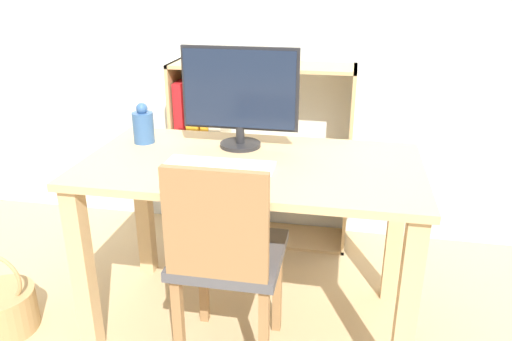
# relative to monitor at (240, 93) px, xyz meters

# --- Properties ---
(ground_plane) EXTENTS (10.00, 10.00, 0.00)m
(ground_plane) POSITION_rel_monitor_xyz_m (0.08, -0.18, -0.99)
(ground_plane) COLOR tan
(wall_back) EXTENTS (8.00, 0.05, 2.60)m
(wall_back) POSITION_rel_monitor_xyz_m (0.08, 0.77, 0.31)
(wall_back) COLOR silver
(wall_back) RESTS_ON ground_plane
(desk) EXTENTS (1.33, 0.71, 0.76)m
(desk) POSITION_rel_monitor_xyz_m (0.08, -0.18, -0.37)
(desk) COLOR tan
(desk) RESTS_ON ground_plane
(monitor) EXTENTS (0.49, 0.17, 0.42)m
(monitor) POSITION_rel_monitor_xyz_m (0.00, 0.00, 0.00)
(monitor) COLOR #232326
(monitor) RESTS_ON desk
(keyboard) EXTENTS (0.42, 0.12, 0.02)m
(keyboard) POSITION_rel_monitor_xyz_m (-0.02, -0.25, -0.22)
(keyboard) COLOR silver
(keyboard) RESTS_ON desk
(vase) EXTENTS (0.09, 0.09, 0.18)m
(vase) POSITION_rel_monitor_xyz_m (-0.42, -0.03, -0.16)
(vase) COLOR #33598C
(vase) RESTS_ON desk
(chair) EXTENTS (0.40, 0.40, 0.87)m
(chair) POSITION_rel_monitor_xyz_m (0.04, -0.44, -0.51)
(chair) COLOR #4C4C51
(chair) RESTS_ON ground_plane
(bookshelf) EXTENTS (0.98, 0.28, 1.01)m
(bookshelf) POSITION_rel_monitor_xyz_m (-0.22, 0.60, -0.51)
(bookshelf) COLOR tan
(bookshelf) RESTS_ON ground_plane
(basket) EXTENTS (0.28, 0.28, 0.38)m
(basket) POSITION_rel_monitor_xyz_m (-0.97, -0.43, -0.89)
(basket) COLOR tan
(basket) RESTS_ON ground_plane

